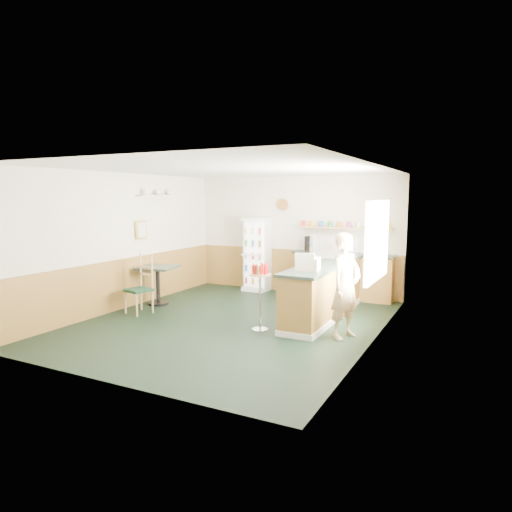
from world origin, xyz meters
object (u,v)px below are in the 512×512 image
Objects in this scene: drinks_fridge at (257,254)px; cafe_chair at (142,282)px; shopkeeper at (346,286)px; cafe_table at (158,278)px; cash_register at (308,264)px; condiment_stand at (260,286)px; display_case at (334,248)px.

drinks_fridge is 3.09m from cafe_chair.
cafe_chair is at bearing -109.87° from drinks_fridge.
cafe_table is (-4.10, 0.46, -0.27)m from shopkeeper.
cash_register is 0.34× the size of condiment_stand.
condiment_stand is at bearing -110.31° from display_case.
cafe_chair is (-3.26, -0.38, -0.52)m from cash_register.
cash_register is (2.22, -2.52, 0.25)m from drinks_fridge.
drinks_fridge is at bearing 83.61° from cafe_chair.
shopkeeper reaches higher than cash_register.
cash_register is at bearing 32.04° from condiment_stand.
condiment_stand is at bearing -157.46° from cash_register.
cash_register is at bearing -90.00° from display_case.
drinks_fridge is 1.04× the size of shopkeeper.
drinks_fridge is 3.32m from condiment_stand.
shopkeeper is 1.50× the size of condiment_stand.
cash_register reaches higher than condiment_stand.
cash_register is 0.88m from condiment_stand.
display_case is at bearing 42.29° from cafe_chair.
shopkeeper is 1.93× the size of cafe_table.
display_case is 0.98× the size of cafe_table.
cash_register is 3.45m from cafe_table.
cafe_chair is at bearing -78.26° from cafe_table.
drinks_fridge is 3.98m from shopkeeper.
drinks_fridge reaches higher than display_case.
cafe_table is 0.67m from cafe_chair.
cash_register is 0.33× the size of cafe_chair.
condiment_stand is (1.54, -2.94, -0.11)m from drinks_fridge.
condiment_stand is 2.59m from cafe_chair.
display_case is at bearing 44.45° from shopkeeper.
drinks_fridge is at bearing 153.60° from display_case.
shopkeeper reaches higher than cafe_chair.
condiment_stand is at bearing 120.75° from shopkeeper.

